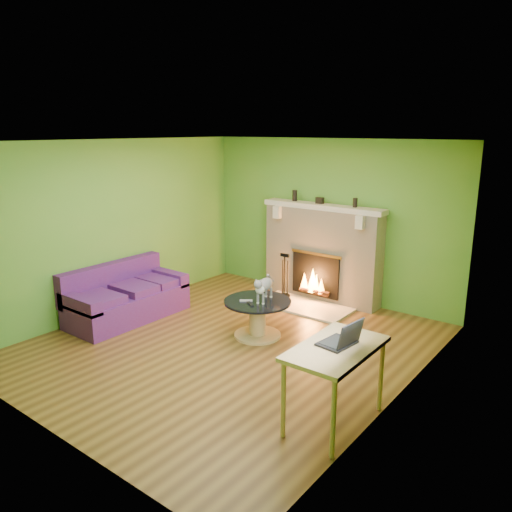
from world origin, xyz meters
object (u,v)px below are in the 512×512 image
at_px(sofa, 125,298).
at_px(coffee_table, 258,316).
at_px(cat, 265,288).
at_px(desk, 336,356).

xyz_separation_m(sofa, coffee_table, (1.98, 0.64, -0.01)).
bearing_deg(coffee_table, sofa, -162.07).
xyz_separation_m(coffee_table, cat, (0.08, 0.05, 0.40)).
distance_m(sofa, desk, 3.87).
xyz_separation_m(desk, cat, (-1.75, 1.23, 0.00)).
height_order(sofa, cat, cat).
bearing_deg(sofa, desk, -8.11).
bearing_deg(sofa, coffee_table, 17.93).
relative_size(desk, cat, 1.84).
relative_size(sofa, coffee_table, 1.95).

